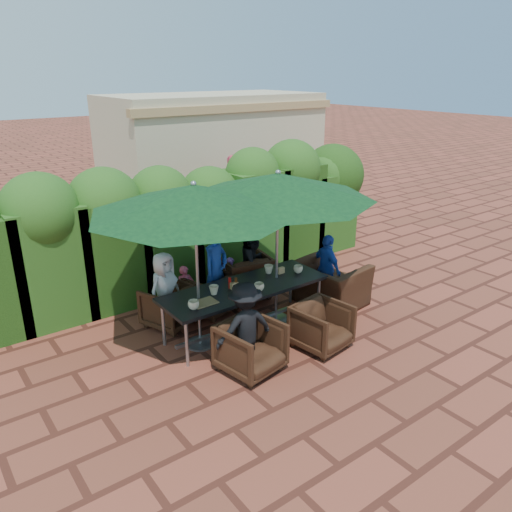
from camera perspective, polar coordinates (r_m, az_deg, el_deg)
ground at (r=7.93m, az=0.72°, el=-8.34°), size 80.00×80.00×0.00m
dining_table at (r=7.60m, az=-1.28°, el=-3.99°), size 2.63×0.90×0.75m
umbrella_left at (r=6.73m, az=-7.09°, el=6.48°), size 2.89×2.89×2.46m
umbrella_right at (r=7.44m, az=2.51°, el=7.97°), size 2.93×2.93×2.46m
chair_far_left at (r=8.01m, az=-9.85°, el=-5.42°), size 0.91×0.88×0.73m
chair_far_mid at (r=8.36m, az=-5.14°, el=-4.06°), size 0.87×0.84×0.73m
chair_far_right at (r=8.88m, az=-1.37°, el=-1.98°), size 0.97×0.92×0.86m
chair_near_left at (r=6.75m, az=-0.59°, el=-10.15°), size 0.86×0.83×0.77m
chair_near_right at (r=7.35m, az=7.54°, el=-7.75°), size 0.81×0.77×0.74m
chair_end_right at (r=8.64m, az=8.45°, el=-2.39°), size 0.87×1.22×0.99m
adult_far_left at (r=7.96m, az=-10.39°, el=-3.76°), size 0.68×0.52×1.21m
adult_far_mid at (r=8.30m, az=-4.61°, el=-1.61°), size 0.63×0.57×1.43m
adult_far_right at (r=8.74m, az=-0.22°, el=-0.84°), size 0.72×0.60×1.29m
adult_near_left at (r=6.67m, az=-1.26°, el=-8.12°), size 0.85×0.46×1.27m
adult_end_right at (r=8.74m, az=8.10°, el=-1.37°), size 0.44×0.74×1.20m
child_left at (r=8.37m, az=-8.06°, el=-3.81°), size 0.32×0.28×0.82m
child_right at (r=8.70m, az=-2.86°, el=-2.72°), size 0.36×0.33×0.80m
pedestrian_a at (r=11.94m, az=-4.44°, el=5.87°), size 1.58×1.30×1.64m
pedestrian_b at (r=12.38m, az=-2.68°, el=7.10°), size 0.97×0.64×1.92m
pedestrian_c at (r=12.75m, az=0.33°, el=7.38°), size 1.31×0.95×1.86m
cup_a at (r=6.90m, az=-7.14°, el=-5.56°), size 0.16×0.16×0.13m
cup_b at (r=7.31m, az=-4.84°, el=-3.89°), size 0.14×0.14×0.13m
cup_c at (r=7.40m, az=0.35°, el=-3.56°), size 0.15×0.15×0.12m
cup_d at (r=8.03m, az=1.45°, el=-1.52°), size 0.15×0.15×0.14m
cup_e at (r=8.08m, az=4.84°, el=-1.51°), size 0.15×0.15×0.12m
ketchup_bottle at (r=7.49m, az=-3.01°, el=-3.09°), size 0.04×0.04×0.17m
sauce_bottle at (r=7.48m, az=-2.31°, el=-3.09°), size 0.04×0.04×0.17m
serving_tray at (r=7.08m, az=-5.94°, el=-5.31°), size 0.35×0.25×0.02m
number_block_left at (r=7.48m, az=-2.51°, el=-3.40°), size 0.12×0.06×0.10m
number_block_right at (r=8.04m, az=2.85°, el=-1.66°), size 0.12×0.06×0.10m
hedge_wall at (r=9.16m, az=-8.98°, el=4.54°), size 9.10×1.60×2.51m
building at (r=14.87m, az=-4.93°, el=11.86°), size 6.20×3.08×3.20m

